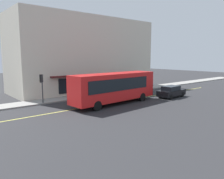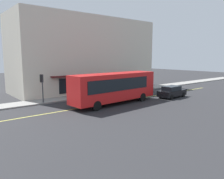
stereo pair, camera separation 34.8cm
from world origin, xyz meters
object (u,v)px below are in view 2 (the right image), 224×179
Objects in this scene: traffic_light at (42,82)px; car_black at (172,92)px; pedestrian_waiting at (120,86)px; bus at (115,87)px; car_white at (130,89)px.

traffic_light is 16.47m from car_black.
traffic_light is at bearing 179.37° from pedestrian_waiting.
car_white is at bearing 31.75° from bus.
bus is at bearing -135.74° from pedestrian_waiting.
traffic_light is 0.73× the size of car_white.
car_white is 2.70× the size of pedestrian_waiting.
car_black is at bearing -25.10° from traffic_light.
bus is at bearing -39.87° from traffic_light.
traffic_light is (-6.38, 5.33, 0.55)m from bus.
car_white is at bearing -8.39° from traffic_light.
traffic_light reaches higher than car_black.
car_black is 1.00× the size of car_white.
bus is 3.52× the size of traffic_light.
car_white is (-2.72, 5.16, 0.00)m from car_black.
bus is 7.50m from pedestrian_waiting.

